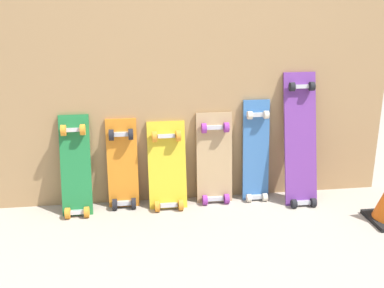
% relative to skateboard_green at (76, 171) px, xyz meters
% --- Properties ---
extents(ground_plane, '(12.00, 12.00, 0.00)m').
position_rel_skateboard_green_xyz_m(ground_plane, '(0.69, 0.05, -0.26)').
color(ground_plane, '#A89E8E').
extents(plywood_wall_panel, '(2.51, 0.04, 1.84)m').
position_rel_skateboard_green_xyz_m(plywood_wall_panel, '(0.69, 0.12, 0.66)').
color(plywood_wall_panel, tan).
rests_on(plywood_wall_panel, ground).
extents(skateboard_green, '(0.18, 0.23, 0.65)m').
position_rel_skateboard_green_xyz_m(skateboard_green, '(0.00, 0.00, 0.00)').
color(skateboard_green, '#1E7238').
rests_on(skateboard_green, ground).
extents(skateboard_orange, '(0.19, 0.15, 0.61)m').
position_rel_skateboard_green_xyz_m(skateboard_orange, '(0.27, 0.05, -0.02)').
color(skateboard_orange, orange).
rests_on(skateboard_orange, ground).
extents(skateboard_yellow, '(0.23, 0.21, 0.59)m').
position_rel_skateboard_green_xyz_m(skateboard_yellow, '(0.54, 0.01, -0.03)').
color(skateboard_yellow, gold).
rests_on(skateboard_yellow, ground).
extents(skateboard_natural, '(0.22, 0.15, 0.63)m').
position_rel_skateboard_green_xyz_m(skateboard_natural, '(0.84, 0.04, -0.01)').
color(skateboard_natural, tan).
rests_on(skateboard_natural, ground).
extents(skateboard_blue, '(0.17, 0.14, 0.71)m').
position_rel_skateboard_green_xyz_m(skateboard_blue, '(1.11, 0.05, 0.02)').
color(skateboard_blue, '#386BAD').
rests_on(skateboard_blue, ground).
extents(skateboard_purple, '(0.20, 0.27, 0.87)m').
position_rel_skateboard_green_xyz_m(skateboard_purple, '(1.37, -0.02, 0.11)').
color(skateboard_purple, '#6B338C').
rests_on(skateboard_purple, ground).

